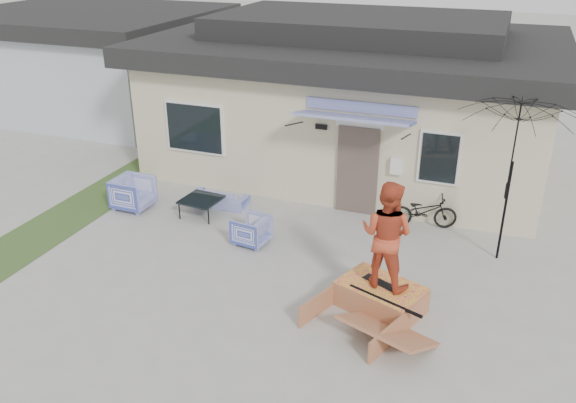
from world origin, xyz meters
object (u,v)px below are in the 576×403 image
(loveseat, at_px, (219,195))
(bicycle, at_px, (424,208))
(patio_umbrella, at_px, (510,179))
(skate_ramp, at_px, (380,297))
(coffee_table, at_px, (202,207))
(armchair_right, at_px, (251,229))
(skateboard, at_px, (383,283))
(skater, at_px, (387,233))
(armchair_left, at_px, (133,191))

(loveseat, bearing_deg, bicycle, -173.04)
(patio_umbrella, relative_size, skate_ramp, 1.50)
(coffee_table, xyz_separation_m, bicycle, (4.93, 1.21, 0.27))
(armchair_right, bearing_deg, loveseat, -127.36)
(coffee_table, distance_m, skateboard, 5.25)
(coffee_table, distance_m, patio_umbrella, 6.78)
(loveseat, bearing_deg, skater, 148.64)
(bicycle, bearing_deg, coffee_table, 88.00)
(armchair_right, distance_m, bicycle, 3.88)
(coffee_table, height_order, bicycle, bicycle)
(bicycle, xyz_separation_m, skater, (-0.17, -3.40, 1.00))
(loveseat, bearing_deg, skateboard, 148.64)
(armchair_left, distance_m, patio_umbrella, 8.41)
(skateboard, xyz_separation_m, skater, (0.00, 0.00, 0.99))
(patio_umbrella, bearing_deg, armchair_left, -175.94)
(armchair_right, distance_m, skater, 3.57)
(armchair_left, height_order, armchair_right, armchair_left)
(armchair_left, bearing_deg, skater, -106.25)
(loveseat, bearing_deg, coffee_table, 77.03)
(armchair_left, relative_size, bicycle, 0.58)
(bicycle, xyz_separation_m, patio_umbrella, (1.66, -0.86, 1.27))
(skater, bearing_deg, skateboard, -0.00)
(skater, bearing_deg, patio_umbrella, -113.96)
(armchair_right, relative_size, bicycle, 0.47)
(bicycle, bearing_deg, loveseat, 81.07)
(skate_ramp, height_order, skateboard, skateboard)
(skate_ramp, bearing_deg, armchair_left, -177.03)
(loveseat, xyz_separation_m, skater, (4.61, -2.82, 1.20))
(loveseat, distance_m, bicycle, 4.82)
(armchair_left, height_order, skater, skater)
(coffee_table, bearing_deg, skate_ramp, -25.19)
(armchair_left, relative_size, patio_umbrella, 0.31)
(armchair_left, distance_m, skater, 6.83)
(loveseat, relative_size, skateboard, 1.83)
(coffee_table, xyz_separation_m, skateboard, (4.76, -2.19, 0.28))
(patio_umbrella, xyz_separation_m, skateboard, (-1.83, -2.54, -1.26))
(bicycle, bearing_deg, skater, 161.34)
(armchair_left, bearing_deg, loveseat, -64.18)
(skateboard, bearing_deg, patio_umbrella, 78.67)
(loveseat, relative_size, coffee_table, 1.67)
(coffee_table, bearing_deg, patio_umbrella, 3.08)
(armchair_left, bearing_deg, coffee_table, -81.55)
(bicycle, relative_size, patio_umbrella, 0.53)
(coffee_table, xyz_separation_m, patio_umbrella, (6.59, 0.35, 1.54))
(skate_ramp, xyz_separation_m, skater, (0.02, 0.04, 1.24))
(bicycle, distance_m, skateboard, 3.40)
(skateboard, bearing_deg, armchair_left, -172.41)
(bicycle, bearing_deg, skate_ramp, 161.10)
(skate_ramp, height_order, skater, skater)
(loveseat, xyz_separation_m, armchair_right, (1.50, -1.49, 0.07))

